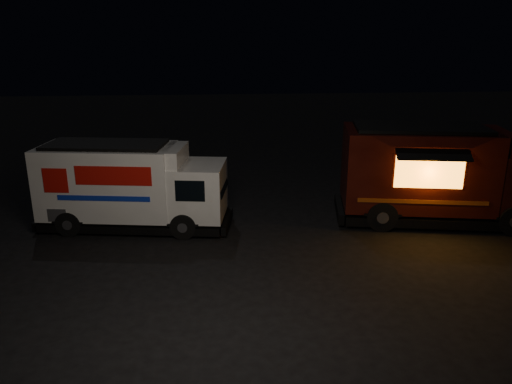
% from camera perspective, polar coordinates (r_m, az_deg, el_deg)
% --- Properties ---
extents(ground, '(80.00, 80.00, 0.00)m').
position_cam_1_polar(ground, '(13.57, -3.73, -8.83)').
color(ground, black).
rests_on(ground, ground).
extents(white_truck, '(6.36, 2.96, 2.77)m').
position_cam_1_polar(white_truck, '(16.44, -13.77, 0.69)').
color(white_truck, silver).
rests_on(white_truck, ground).
extents(red_truck, '(7.25, 3.71, 3.22)m').
position_cam_1_polar(red_truck, '(17.57, 20.68, 1.89)').
color(red_truck, '#3C100B').
rests_on(red_truck, ground).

